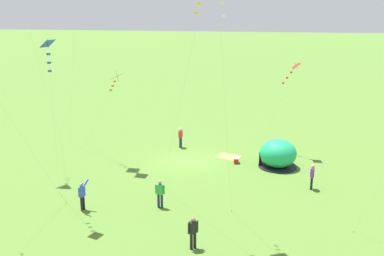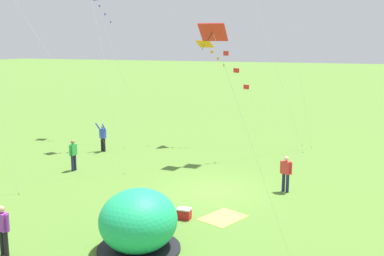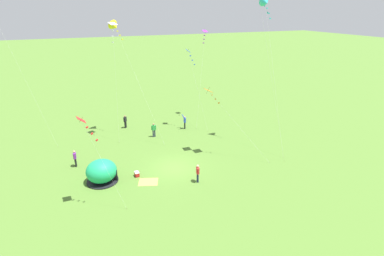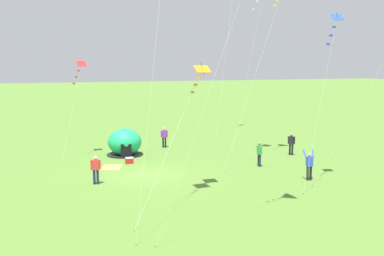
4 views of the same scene
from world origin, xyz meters
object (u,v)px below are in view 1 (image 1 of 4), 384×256
object	(u,v)px
person_flying_kite	(82,195)
kite_red	(293,70)
cooler_box	(236,160)
popup_tent	(278,154)
person_strolling	(193,231)
person_near_tent	(160,193)
kite_blue	(48,54)
person_watching_sky	(181,136)
person_far_back	(312,175)
kite_orange	(116,80)

from	to	relation	value
person_flying_kite	kite_red	bearing A→B (deg)	-135.59
kite_red	cooler_box	bearing A→B (deg)	35.21
popup_tent	person_strolling	size ratio (longest dim) A/B	1.63
person_near_tent	cooler_box	bearing A→B (deg)	-115.82
person_strolling	person_flying_kite	distance (m)	7.73
person_flying_kite	person_near_tent	bearing A→B (deg)	-166.74
person_strolling	person_near_tent	bearing A→B (deg)	-58.35
person_near_tent	person_strolling	xyz separation A→B (m)	(-2.62, 4.26, 0.00)
person_near_tent	kite_red	size ratio (longest dim) A/B	0.23
kite_blue	kite_red	world-z (taller)	kite_blue
person_strolling	person_flying_kite	size ratio (longest dim) A/B	0.91
person_watching_sky	cooler_box	bearing A→B (deg)	147.63
person_watching_sky	person_strolling	world-z (taller)	same
popup_tent	cooler_box	size ratio (longest dim) A/B	5.08
person_watching_sky	person_flying_kite	bearing A→B (deg)	73.85
person_far_back	cooler_box	bearing A→B (deg)	-39.03
cooler_box	person_far_back	bearing A→B (deg)	140.97
person_far_back	kite_orange	world-z (taller)	kite_orange
person_near_tent	person_strolling	size ratio (longest dim) A/B	1.00
cooler_box	person_strolling	size ratio (longest dim) A/B	0.32
person_strolling	person_watching_sky	bearing A→B (deg)	-77.61
person_strolling	kite_orange	world-z (taller)	kite_orange
person_near_tent	person_flying_kite	distance (m)	4.52
kite_red	person_watching_sky	bearing A→B (deg)	-1.59
kite_blue	kite_red	bearing A→B (deg)	-136.30
cooler_box	person_strolling	xyz separation A→B (m)	(1.40, 12.56, 0.74)
cooler_box	kite_red	world-z (taller)	kite_red
person_far_back	kite_blue	bearing A→B (deg)	21.89
cooler_box	person_flying_kite	bearing A→B (deg)	47.97
person_flying_kite	kite_blue	size ratio (longest dim) A/B	0.19
person_near_tent	person_far_back	bearing A→B (deg)	-155.60
person_watching_sky	person_flying_kite	xyz separation A→B (m)	(3.59, 12.41, 0.03)
popup_tent	person_flying_kite	distance (m)	14.60
kite_orange	person_strolling	bearing A→B (deg)	124.19
popup_tent	person_strolling	xyz separation A→B (m)	(4.46, 12.24, -0.03)
kite_orange	kite_red	bearing A→B (deg)	-158.38
person_watching_sky	kite_blue	xyz separation A→B (m)	(4.59, 13.07, 8.24)
person_strolling	kite_red	distance (m)	17.29
person_flying_kite	popup_tent	bearing A→B (deg)	-141.84
person_strolling	person_far_back	bearing A→B (deg)	-127.83
person_strolling	kite_blue	bearing A→B (deg)	-17.67
person_far_back	kite_orange	bearing A→B (deg)	-8.48
cooler_box	person_watching_sky	bearing A→B (deg)	-32.37
kite_blue	person_near_tent	bearing A→B (deg)	-162.56
person_flying_kite	kite_orange	world-z (taller)	kite_orange
person_watching_sky	person_strolling	bearing A→B (deg)	102.39
cooler_box	kite_blue	world-z (taller)	kite_blue
person_far_back	person_watching_sky	size ratio (longest dim) A/B	1.00
cooler_box	person_far_back	xyz separation A→B (m)	(-5.13, 4.16, 0.74)
kite_red	kite_orange	bearing A→B (deg)	21.62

